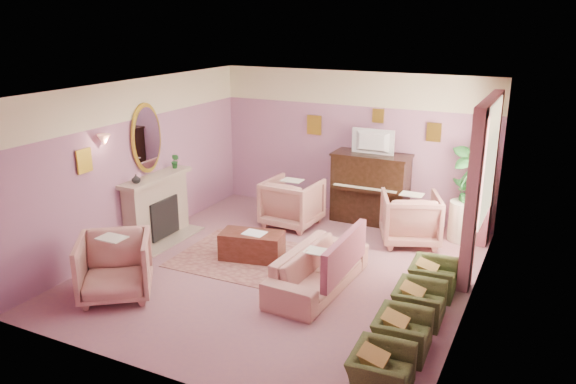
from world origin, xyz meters
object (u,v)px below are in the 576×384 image
at_px(coffee_table, 252,246).
at_px(olive_chair_d, 433,273).
at_px(sofa, 318,262).
at_px(olive_chair_c, 419,297).
at_px(side_table, 464,221).
at_px(olive_chair_b, 402,328).
at_px(floral_armchair_right, 410,216).
at_px(floral_armchair_left, 292,200).
at_px(olive_chair_a, 381,365).
at_px(piano, 370,189).
at_px(television, 372,140).
at_px(floral_armchair_front, 114,264).

distance_m(coffee_table, olive_chair_d, 2.89).
height_order(sofa, olive_chair_c, sofa).
bearing_deg(sofa, side_table, 60.94).
bearing_deg(olive_chair_b, floral_armchair_right, 103.09).
distance_m(floral_armchair_left, olive_chair_b, 4.37).
distance_m(olive_chair_a, side_table, 4.69).
bearing_deg(side_table, olive_chair_a, -90.49).
bearing_deg(olive_chair_d, floral_armchair_right, 114.61).
xyz_separation_m(olive_chair_a, olive_chair_b, (0.00, 0.82, 0.00)).
distance_m(floral_armchair_left, olive_chair_a, 5.01).
relative_size(floral_armchair_left, olive_chair_c, 1.39).
distance_m(piano, sofa, 3.01).
height_order(coffee_table, olive_chair_d, olive_chair_d).
height_order(piano, floral_armchair_right, piano).
bearing_deg(olive_chair_c, olive_chair_d, 90.00).
bearing_deg(television, floral_armchair_front, -116.69).
relative_size(floral_armchair_right, side_table, 1.41).
bearing_deg(olive_chair_d, sofa, -158.94).
bearing_deg(floral_armchair_front, coffee_table, 61.09).
height_order(sofa, floral_armchair_right, floral_armchair_right).
height_order(floral_armchair_left, olive_chair_c, floral_armchair_left).
distance_m(television, olive_chair_d, 3.20).
height_order(piano, floral_armchair_left, piano).
height_order(coffee_table, olive_chair_b, olive_chair_b).
bearing_deg(side_table, television, 175.87).
height_order(olive_chair_b, olive_chair_c, same).
bearing_deg(side_table, olive_chair_c, -90.76).
distance_m(floral_armchair_front, olive_chair_d, 4.47).
relative_size(olive_chair_a, olive_chair_c, 1.00).
bearing_deg(olive_chair_d, olive_chair_a, -90.00).
bearing_deg(olive_chair_d, television, 126.42).
bearing_deg(television, olive_chair_c, -61.31).
distance_m(coffee_table, floral_armchair_left, 1.71).
xyz_separation_m(television, coffee_table, (-1.15, -2.47, -1.38)).
bearing_deg(olive_chair_a, piano, 109.65).
relative_size(television, olive_chair_d, 1.13).
relative_size(piano, sofa, 0.70).
bearing_deg(piano, olive_chair_d, -54.16).
bearing_deg(floral_armchair_right, olive_chair_c, -72.86).
bearing_deg(floral_armchair_right, floral_armchair_left, -176.68).
distance_m(sofa, floral_armchair_right, 2.40).
bearing_deg(olive_chair_a, floral_armchair_left, 126.47).
bearing_deg(olive_chair_a, television, 109.84).
distance_m(television, floral_armchair_front, 5.07).
bearing_deg(piano, coffee_table, -114.44).
relative_size(sofa, olive_chair_d, 2.82).
height_order(floral_armchair_front, side_table, floral_armchair_front).
height_order(olive_chair_b, olive_chair_d, same).
bearing_deg(floral_armchair_left, olive_chair_d, -27.72).
bearing_deg(floral_armchair_left, olive_chair_b, -47.12).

